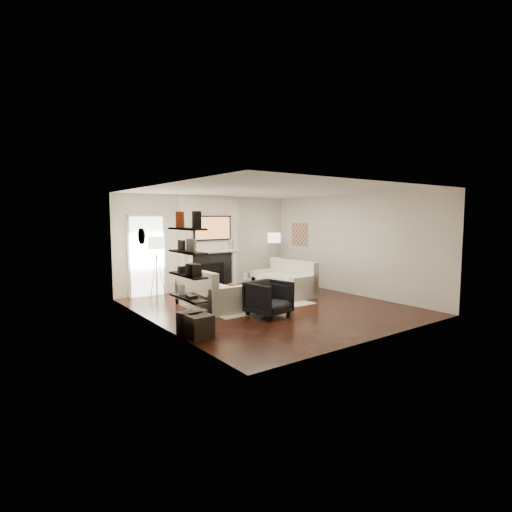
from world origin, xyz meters
TOP-DOWN VIEW (x-y plane):
  - room_envelope at (0.00, 0.00)m, footprint 6.00×6.00m
  - chimney_breast at (0.00, 2.88)m, footprint 1.80×0.25m
  - fireplace_surround at (0.00, 2.74)m, footprint 1.30×0.02m
  - firebox at (0.00, 2.73)m, footprint 0.75×0.02m
  - mantel_pilaster_l at (-0.72, 2.71)m, footprint 0.12×0.08m
  - mantel_pilaster_r at (0.72, 2.71)m, footprint 0.12×0.08m
  - mantel_shelf at (0.00, 2.69)m, footprint 1.70×0.18m
  - tv_body at (0.00, 2.71)m, footprint 1.20×0.06m
  - tv_screen at (0.00, 2.68)m, footprint 1.10×0.00m
  - candlestick_l_tall at (-0.55, 2.70)m, footprint 0.04×0.04m
  - candlestick_l_short at (-0.68, 2.70)m, footprint 0.04×0.04m
  - candlestick_r_tall at (0.55, 2.70)m, footprint 0.04×0.04m
  - candlestick_r_short at (0.68, 2.70)m, footprint 0.04×0.04m
  - hallway_panel at (-1.85, 2.98)m, footprint 0.90×0.02m
  - door_trim_l at (-2.33, 2.96)m, footprint 0.06×0.06m
  - door_trim_r at (-1.37, 2.96)m, footprint 0.06×0.06m
  - door_trim_top at (-1.85, 2.96)m, footprint 1.02×0.06m
  - rug at (-0.19, 0.61)m, footprint 2.60×2.00m
  - loveseat_left_base at (-1.23, 0.78)m, footprint 0.85×1.80m
  - loveseat_left_back at (-1.56, 0.78)m, footprint 0.18×1.80m
  - loveseat_left_arm_n at (-1.23, -0.03)m, footprint 0.85×0.18m
  - loveseat_left_arm_s at (-1.23, 1.59)m, footprint 0.85×0.18m
  - loveseat_left_cushion at (-1.18, 0.78)m, footprint 0.63×1.44m
  - pillow_left_orange at (-1.56, 1.08)m, footprint 0.10×0.42m
  - pillow_left_charcoal at (-1.56, 0.48)m, footprint 0.10×0.40m
  - loveseat_right_base at (1.18, 0.96)m, footprint 0.85×1.80m
  - loveseat_right_back at (1.52, 0.96)m, footprint 0.18×1.80m
  - loveseat_right_arm_n at (1.18, 0.15)m, footprint 0.85×0.18m
  - loveseat_right_arm_s at (1.18, 1.77)m, footprint 0.85×0.18m
  - loveseat_right_cushion at (1.13, 0.96)m, footprint 0.63×1.44m
  - pillow_right_orange at (1.52, 1.26)m, footprint 0.10×0.42m
  - pillow_right_charcoal at (1.52, 0.66)m, footprint 0.10×0.40m
  - coffee_table at (-0.20, 0.92)m, footprint 1.10×0.55m
  - coffee_leg_nw at (-0.70, 0.70)m, footprint 0.02×0.02m
  - coffee_leg_ne at (0.30, 0.70)m, footprint 0.02×0.02m
  - coffee_leg_sw at (-0.70, 1.14)m, footprint 0.02×0.02m
  - coffee_leg_se at (0.30, 1.14)m, footprint 0.02×0.02m
  - hurricane_glass at (-0.05, 0.92)m, footprint 0.17×0.17m
  - hurricane_candle at (-0.05, 0.92)m, footprint 0.09×0.09m
  - copper_bowl at (-0.45, 0.92)m, footprint 0.26×0.26m
  - armchair at (-0.54, -0.60)m, footprint 0.92×0.88m
  - lamp_left_post at (-1.85, 2.31)m, footprint 0.02×0.02m
  - lamp_left_shade at (-1.85, 2.31)m, footprint 0.40×0.40m
  - lamp_left_leg_a at (-1.74, 2.31)m, footprint 0.25×0.02m
  - lamp_left_leg_b at (-1.91, 2.40)m, footprint 0.14×0.22m
  - lamp_left_leg_c at (-1.91, 2.21)m, footprint 0.14×0.22m
  - lamp_right_post at (2.05, 2.47)m, footprint 0.02×0.02m
  - lamp_right_shade at (2.05, 2.47)m, footprint 0.40×0.40m
  - lamp_right_leg_a at (2.16, 2.47)m, footprint 0.25×0.02m
  - lamp_right_leg_b at (2.00, 2.56)m, footprint 0.14×0.22m
  - lamp_right_leg_c at (1.99, 2.37)m, footprint 0.14×0.22m
  - console_top at (2.57, 2.03)m, footprint 0.35×1.20m
  - console_leg_n at (2.57, 1.48)m, footprint 0.30×0.04m
  - console_leg_s at (2.57, 2.58)m, footprint 0.30×0.04m
  - wall_art at (2.73, 2.05)m, footprint 0.03×0.70m
  - shelf_bottom at (-2.62, -1.00)m, footprint 0.25×1.00m
  - shelf_lower at (-2.62, -1.00)m, footprint 0.25×1.00m
  - shelf_upper at (-2.62, -1.00)m, footprint 0.25×1.00m
  - shelf_top at (-2.62, -1.00)m, footprint 0.25×1.00m
  - decor_magfile_a at (-2.62, -1.36)m, footprint 0.12×0.10m
  - decor_magfile_b at (-2.62, -0.73)m, footprint 0.12×0.10m
  - decor_frame_a at (-2.62, -1.13)m, footprint 0.04×0.30m
  - decor_frame_b at (-2.62, -0.77)m, footprint 0.04×0.22m
  - decor_wine_rack at (-2.62, -1.22)m, footprint 0.18×0.25m
  - decor_box_small at (-2.62, -0.80)m, footprint 0.15×0.12m
  - decor_books at (-2.62, -1.12)m, footprint 0.14×0.20m
  - decor_box_tall at (-2.62, -0.74)m, footprint 0.10×0.10m
  - clock_rim at (-2.73, 0.90)m, footprint 0.04×0.34m
  - clock_face at (-2.71, 0.90)m, footprint 0.01×0.29m
  - ottoman_near at (-2.47, -0.83)m, footprint 0.53×0.53m
  - ottoman_far at (-2.47, -1.12)m, footprint 0.40×0.40m

SIDE VIEW (x-z plane):
  - rug at x=-0.19m, z-range 0.00..0.01m
  - coffee_leg_nw at x=-0.70m, z-range 0.00..0.38m
  - coffee_leg_ne at x=0.30m, z-range 0.00..0.38m
  - coffee_leg_sw at x=-0.70m, z-range 0.00..0.38m
  - coffee_leg_se at x=0.30m, z-range 0.00..0.38m
  - ottoman_near at x=-2.47m, z-range 0.00..0.40m
  - ottoman_far at x=-2.47m, z-range 0.00..0.40m
  - loveseat_left_base at x=-1.23m, z-range 0.00..0.42m
  - loveseat_right_base at x=1.18m, z-range 0.00..0.42m
  - loveseat_left_arm_n at x=-1.23m, z-range 0.00..0.60m
  - loveseat_left_arm_s at x=-1.23m, z-range 0.00..0.60m
  - loveseat_right_arm_n at x=1.18m, z-range 0.00..0.60m
  - loveseat_right_arm_s at x=1.18m, z-range 0.00..0.60m
  - console_leg_n at x=2.57m, z-range 0.00..0.71m
  - console_leg_s at x=2.57m, z-range 0.00..0.71m
  - coffee_table at x=-0.20m, z-range 0.38..0.42m
  - armchair at x=-0.54m, z-range 0.00..0.82m
  - copper_bowl at x=-0.45m, z-range 0.42..0.47m
  - firebox at x=0.00m, z-range 0.12..0.78m
  - loveseat_left_cushion at x=-1.18m, z-range 0.42..0.52m
  - loveseat_right_cushion at x=1.13m, z-range 0.42..0.52m
  - hurricane_candle at x=-0.05m, z-range 0.43..0.56m
  - fireplace_surround at x=0.00m, z-range 0.00..1.04m
  - loveseat_left_back at x=-1.56m, z-range 0.13..0.93m
  - loveseat_right_back at x=1.52m, z-range 0.13..0.93m
  - mantel_pilaster_l at x=-0.72m, z-range 0.00..1.10m
  - mantel_pilaster_r at x=0.72m, z-range 0.00..1.10m
  - hurricane_glass at x=-0.05m, z-range 0.41..0.71m
  - lamp_left_leg_a at x=-1.74m, z-range -0.02..1.22m
  - lamp_left_leg_b at x=-1.91m, z-range -0.02..1.22m
  - lamp_left_leg_c at x=-1.91m, z-range -0.02..1.22m
  - lamp_right_leg_a at x=2.16m, z-range -0.02..1.22m
  - lamp_right_leg_b at x=2.00m, z-range -0.02..1.22m
  - lamp_right_leg_c at x=1.99m, z-range -0.02..1.22m
  - lamp_left_post at x=-1.85m, z-range 0.00..1.20m
  - lamp_right_post at x=2.05m, z-range 0.00..1.20m
  - shelf_bottom at x=-2.62m, z-range 0.68..0.72m
  - pillow_left_charcoal at x=-1.56m, z-range 0.52..0.92m
  - pillow_right_charcoal at x=1.52m, z-range 0.52..0.92m
  - pillow_left_orange at x=-1.56m, z-range 0.52..0.94m
  - pillow_right_orange at x=1.52m, z-range 0.52..0.94m
  - console_top at x=2.57m, z-range 0.71..0.75m
  - decor_books at x=-2.62m, z-range 0.72..0.77m
  - decor_box_tall at x=-2.62m, z-range 0.72..0.90m
  - door_trim_l at x=-2.33m, z-range -0.03..2.13m
  - door_trim_r at x=-1.37m, z-range -0.03..2.13m
  - hallway_panel at x=-1.85m, z-range 0.00..2.10m
  - shelf_lower at x=-2.62m, z-range 1.08..1.12m
  - mantel_shelf at x=0.00m, z-range 1.09..1.16m
  - decor_box_small at x=-2.62m, z-range 1.12..1.24m
  - decor_wine_rack at x=-2.62m, z-range 1.12..1.32m
  - candlestick_l_short at x=-0.68m, z-range 1.15..1.40m
  - candlestick_r_short at x=0.68m, z-range 1.15..1.40m
  - candlestick_l_tall at x=-0.55m, z-range 1.16..1.45m
  - candlestick_r_tall at x=0.55m, z-range 1.16..1.45m
  - room_envelope at x=0.00m, z-range -1.65..4.35m
  - chimney_breast at x=0.00m, z-range 0.00..2.70m
  - lamp_left_shade at x=-1.85m, z-range 1.30..1.60m
  - lamp_right_shade at x=2.05m, z-range 1.30..1.60m
  - shelf_upper at x=-2.62m, z-range 1.48..1.52m
  - wall_art at x=2.73m, z-range 1.20..1.90m
  - decor_frame_b at x=-2.62m, z-range 1.52..1.70m
  - decor_frame_a at x=-2.62m, z-range 1.52..1.74m
  - clock_rim at x=-2.73m, z-range 1.53..1.87m
  - clock_face at x=-2.71m, z-range 1.55..1.84m
  - tv_screen at x=0.00m, z-range 1.47..2.09m
  - tv_body at x=0.00m, z-range 1.43..2.13m
  - shelf_top at x=-2.62m, z-range 1.88..1.92m
  - decor_magfile_a at x=-2.62m, z-range 1.92..2.20m
  - decor_magfile_b at x=-2.62m, z-range 1.92..2.20m
  - door_trim_top at x=-1.85m, z-range 2.10..2.16m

